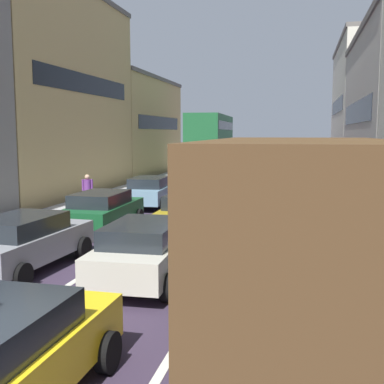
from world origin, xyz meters
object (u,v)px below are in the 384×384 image
at_px(coupe_centre_lane_fourth, 222,193).
at_px(sedan_centre_lane_fifth, 239,181).
at_px(pedestrian_near_kerb, 88,189).
at_px(wagon_right_lane_far, 289,201).
at_px(removalist_box_truck, 298,242).
at_px(sedan_centre_lane_second, 145,249).
at_px(hatchback_centre_lane_third, 192,212).
at_px(sedan_left_lane_third, 102,210).
at_px(sedan_right_lane_behind_truck, 294,227).
at_px(sedan_left_lane_fourth, 150,191).
at_px(wagon_left_lane_second, 24,241).
at_px(bus_mid_queue_primary, 211,143).

height_order(coupe_centre_lane_fourth, sedan_centre_lane_fifth, same).
bearing_deg(pedestrian_near_kerb, wagon_right_lane_far, -109.04).
height_order(removalist_box_truck, sedan_centre_lane_second, removalist_box_truck).
bearing_deg(hatchback_centre_lane_third, sedan_left_lane_third, 96.89).
distance_m(sedan_left_lane_third, coupe_centre_lane_fourth, 7.18).
relative_size(removalist_box_truck, sedan_right_lane_behind_truck, 1.76).
height_order(sedan_left_lane_third, coupe_centre_lane_fourth, same).
bearing_deg(hatchback_centre_lane_third, sedan_left_lane_fourth, 31.09).
relative_size(wagon_right_lane_far, pedestrian_near_kerb, 2.66).
relative_size(sedan_right_lane_behind_truck, pedestrian_near_kerb, 2.66).
xyz_separation_m(wagon_left_lane_second, sedan_right_lane_behind_truck, (7.00, 3.60, 0.00)).
relative_size(wagon_left_lane_second, bus_mid_queue_primary, 0.41).
xyz_separation_m(removalist_box_truck, sedan_centre_lane_second, (-3.71, 3.54, -1.18)).
bearing_deg(hatchback_centre_lane_third, removalist_box_truck, -157.48).
bearing_deg(sedan_left_lane_fourth, sedan_left_lane_third, 177.98).
bearing_deg(sedan_left_lane_third, sedan_left_lane_fourth, 0.19).
bearing_deg(sedan_centre_lane_fifth, removalist_box_truck, -169.28).
xyz_separation_m(removalist_box_truck, wagon_right_lane_far, (-0.45, 12.88, -1.18)).
relative_size(sedan_centre_lane_second, wagon_right_lane_far, 0.99).
bearing_deg(hatchback_centre_lane_third, coupe_centre_lane_fourth, -1.32).
relative_size(sedan_left_lane_fourth, sedan_right_lane_behind_truck, 0.99).
xyz_separation_m(removalist_box_truck, sedan_left_lane_fourth, (-7.26, 15.02, -1.18)).
bearing_deg(wagon_right_lane_far, sedan_left_lane_fourth, 76.48).
distance_m(wagon_left_lane_second, sedan_centre_lane_fifth, 17.78).
xyz_separation_m(hatchback_centre_lane_third, coupe_centre_lane_fourth, (0.15, 5.87, 0.00)).
distance_m(sedan_centre_lane_second, sedan_right_lane_behind_truck, 5.15).
xyz_separation_m(removalist_box_truck, bus_mid_queue_primary, (-7.22, 30.97, 0.86)).
relative_size(wagon_left_lane_second, sedan_left_lane_fourth, 1.00).
distance_m(coupe_centre_lane_fourth, pedestrian_near_kerb, 6.54).
bearing_deg(coupe_centre_lane_fourth, wagon_right_lane_far, -124.69).
relative_size(hatchback_centre_lane_third, pedestrian_near_kerb, 2.59).
height_order(wagon_left_lane_second, wagon_right_lane_far, same).
height_order(bus_mid_queue_primary, pedestrian_near_kerb, bus_mid_queue_primary).
xyz_separation_m(coupe_centre_lane_fourth, bus_mid_queue_primary, (-3.55, 15.82, 2.03)).
bearing_deg(sedan_centre_lane_second, sedan_right_lane_behind_truck, -45.30).
height_order(removalist_box_truck, sedan_left_lane_third, removalist_box_truck).
height_order(wagon_left_lane_second, sedan_right_lane_behind_truck, same).
height_order(coupe_centre_lane_fourth, bus_mid_queue_primary, bus_mid_queue_primary).
relative_size(hatchback_centre_lane_third, sedan_centre_lane_fifth, 0.99).
bearing_deg(sedan_left_lane_fourth, wagon_right_lane_far, -110.33).
distance_m(sedan_centre_lane_second, sedan_left_lane_fourth, 12.02).
distance_m(removalist_box_truck, bus_mid_queue_primary, 31.81).
relative_size(sedan_centre_lane_second, sedan_left_lane_fourth, 0.99).
bearing_deg(removalist_box_truck, sedan_centre_lane_second, 44.62).
distance_m(sedan_centre_lane_second, sedan_left_lane_third, 6.36).
relative_size(hatchback_centre_lane_third, wagon_right_lane_far, 0.98).
bearing_deg(coupe_centre_lane_fourth, sedan_right_lane_behind_truck, -155.47).
bearing_deg(hatchback_centre_lane_third, bus_mid_queue_primary, 9.06).
relative_size(removalist_box_truck, sedan_centre_lane_fifth, 1.79).
distance_m(sedan_centre_lane_second, hatchback_centre_lane_third, 5.74).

